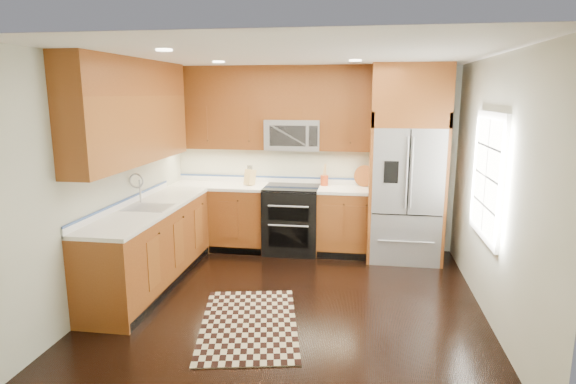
# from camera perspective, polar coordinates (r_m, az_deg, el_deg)

# --- Properties ---
(ground) EXTENTS (4.00, 4.00, 0.00)m
(ground) POSITION_cam_1_polar(r_m,az_deg,el_deg) (5.40, 0.50, -12.73)
(ground) COLOR black
(ground) RESTS_ON ground
(wall_back) EXTENTS (4.00, 0.02, 2.60)m
(wall_back) POSITION_cam_1_polar(r_m,az_deg,el_deg) (6.97, 2.89, 3.96)
(wall_back) COLOR beige
(wall_back) RESTS_ON ground
(wall_left) EXTENTS (0.02, 4.00, 2.60)m
(wall_left) POSITION_cam_1_polar(r_m,az_deg,el_deg) (5.65, -20.00, 1.46)
(wall_left) COLOR beige
(wall_left) RESTS_ON ground
(wall_right) EXTENTS (0.02, 4.00, 2.60)m
(wall_right) POSITION_cam_1_polar(r_m,az_deg,el_deg) (5.13, 23.25, 0.24)
(wall_right) COLOR beige
(wall_right) RESTS_ON ground
(window) EXTENTS (0.04, 1.10, 1.30)m
(window) POSITION_cam_1_polar(r_m,az_deg,el_deg) (5.29, 22.57, 1.73)
(window) COLOR white
(window) RESTS_ON ground
(base_cabinets) EXTENTS (2.85, 3.00, 0.90)m
(base_cabinets) POSITION_cam_1_polar(r_m,az_deg,el_deg) (6.34, -9.42, -4.83)
(base_cabinets) COLOR brown
(base_cabinets) RESTS_ON ground
(countertop) EXTENTS (2.86, 3.01, 0.04)m
(countertop) POSITION_cam_1_polar(r_m,az_deg,el_deg) (6.29, -8.01, -0.49)
(countertop) COLOR white
(countertop) RESTS_ON base_cabinets
(upper_cabinets) EXTENTS (2.85, 3.00, 1.15)m
(upper_cabinets) POSITION_cam_1_polar(r_m,az_deg,el_deg) (6.24, -8.65, 9.63)
(upper_cabinets) COLOR brown
(upper_cabinets) RESTS_ON ground
(range) EXTENTS (0.76, 0.67, 0.95)m
(range) POSITION_cam_1_polar(r_m,az_deg,el_deg) (6.84, 0.44, -3.28)
(range) COLOR black
(range) RESTS_ON ground
(microwave) EXTENTS (0.76, 0.40, 0.42)m
(microwave) POSITION_cam_1_polar(r_m,az_deg,el_deg) (6.76, 0.62, 6.80)
(microwave) COLOR #B2B2B7
(microwave) RESTS_ON ground
(refrigerator) EXTENTS (0.98, 0.75, 2.60)m
(refrigerator) POSITION_cam_1_polar(r_m,az_deg,el_deg) (6.59, 13.88, 3.23)
(refrigerator) COLOR #B2B2B7
(refrigerator) RESTS_ON ground
(sink_faucet) EXTENTS (0.54, 0.44, 0.37)m
(sink_faucet) POSITION_cam_1_polar(r_m,az_deg,el_deg) (5.78, -16.41, -1.19)
(sink_faucet) COLOR #B2B2B7
(sink_faucet) RESTS_ON countertop
(rug) EXTENTS (1.21, 1.70, 0.01)m
(rug) POSITION_cam_1_polar(r_m,az_deg,el_deg) (4.92, -4.65, -15.27)
(rug) COLOR black
(rug) RESTS_ON ground
(knife_block) EXTENTS (0.15, 0.17, 0.29)m
(knife_block) POSITION_cam_1_polar(r_m,az_deg,el_deg) (6.88, -4.53, 1.78)
(knife_block) COLOR tan
(knife_block) RESTS_ON countertop
(utensil_crock) EXTENTS (0.15, 0.15, 0.31)m
(utensil_crock) POSITION_cam_1_polar(r_m,az_deg,el_deg) (6.84, 4.33, 1.65)
(utensil_crock) COLOR #B43C16
(utensil_crock) RESTS_ON countertop
(cutting_board) EXTENTS (0.39, 0.39, 0.02)m
(cutting_board) POSITION_cam_1_polar(r_m,az_deg,el_deg) (6.87, 8.99, 0.76)
(cutting_board) COLOR brown
(cutting_board) RESTS_ON countertop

